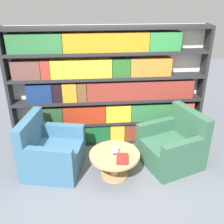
{
  "coord_description": "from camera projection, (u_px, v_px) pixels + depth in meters",
  "views": [
    {
      "loc": [
        -0.31,
        -2.99,
        2.65
      ],
      "look_at": [
        0.01,
        0.66,
        0.88
      ],
      "focal_mm": 42.0,
      "sensor_mm": 36.0,
      "label": 1
    }
  ],
  "objects": [
    {
      "name": "ground_plane",
      "position": [
        115.0,
        185.0,
        3.85
      ],
      "size": [
        14.0,
        14.0,
        0.0
      ],
      "primitive_type": "plane",
      "color": "slate"
    },
    {
      "name": "coffee_table",
      "position": [
        115.0,
        160.0,
        3.94
      ],
      "size": [
        0.75,
        0.75,
        0.39
      ],
      "color": "tan",
      "rests_on": "ground_plane"
    },
    {
      "name": "bookshelf",
      "position": [
        106.0,
        90.0,
        4.53
      ],
      "size": [
        3.35,
        0.3,
        2.09
      ],
      "color": "silver",
      "rests_on": "ground_plane"
    },
    {
      "name": "stray_book",
      "position": [
        122.0,
        159.0,
        3.74
      ],
      "size": [
        0.2,
        0.27,
        0.04
      ],
      "color": "maroon",
      "rests_on": "coffee_table"
    },
    {
      "name": "armchair_right",
      "position": [
        173.0,
        147.0,
        4.23
      ],
      "size": [
        1.06,
        1.06,
        0.89
      ],
      "rotation": [
        0.0,
        0.0,
        -1.23
      ],
      "color": "#336047",
      "rests_on": "ground_plane"
    },
    {
      "name": "armchair_left",
      "position": [
        51.0,
        153.0,
        4.07
      ],
      "size": [
        0.98,
        0.99,
        0.89
      ],
      "rotation": [
        0.0,
        0.0,
        1.36
      ],
      "color": "#386684",
      "rests_on": "ground_plane"
    },
    {
      "name": "table_sign",
      "position": [
        115.0,
        150.0,
        3.86
      ],
      "size": [
        0.1,
        0.06,
        0.14
      ],
      "color": "black",
      "rests_on": "coffee_table"
    }
  ]
}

